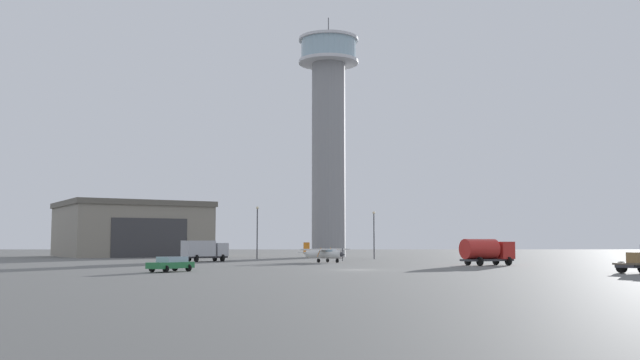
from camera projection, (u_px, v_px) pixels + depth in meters
name	position (u px, v px, depth m)	size (l,w,h in m)	color
ground_plane	(357.00, 270.00, 67.51)	(400.00, 400.00, 0.00)	#60605E
control_tower	(329.00, 129.00, 129.23)	(11.11, 11.11, 44.69)	gray
hangar	(131.00, 229.00, 133.34)	(33.99, 33.39, 10.23)	gray
airplane_white	(324.00, 253.00, 92.30)	(6.99, 7.81, 2.64)	white
truck_fuel_tanker_red	(486.00, 251.00, 80.53)	(6.60, 4.70, 3.04)	#38383D
truck_box_silver	(204.00, 250.00, 96.37)	(6.44, 5.56, 2.90)	#38383D
car_green	(171.00, 264.00, 63.00)	(3.93, 4.61, 1.37)	#287A42
light_post_west	(374.00, 230.00, 112.00)	(0.44, 0.44, 7.62)	#38383D
light_post_east	(257.00, 228.00, 110.74)	(0.44, 0.44, 8.35)	#38383D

